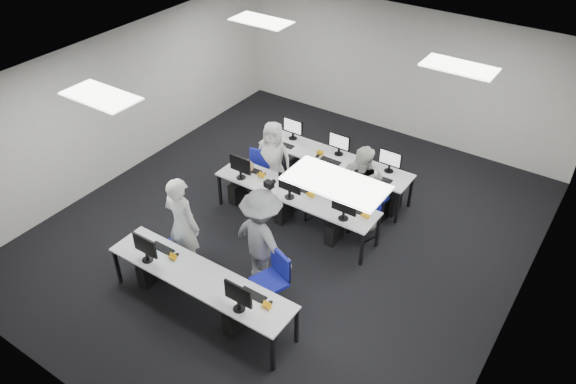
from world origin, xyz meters
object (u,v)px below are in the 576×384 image
Objects in this scene: student_0 at (183,225)px; desk_mid at (295,195)px; student_1 at (360,188)px; chair_6 at (319,193)px; chair_0 at (181,252)px; photographer at (262,239)px; desk_front at (200,279)px; chair_5 at (265,173)px; chair_7 at (371,207)px; student_3 at (362,184)px; chair_1 at (270,291)px; chair_4 at (365,223)px; chair_2 at (264,175)px; chair_3 at (308,201)px; student_2 at (273,158)px.

desk_mid is at bearing -112.95° from student_0.
chair_6 is at bearing -29.36° from student_1.
chair_0 is 1.58m from photographer.
desk_front is 3.55m from chair_5.
student_1 is at bearing -123.98° from student_0.
chair_7 reaches higher than chair_5.
chair_0 is at bearing -125.02° from student_3.
chair_6 is (1.26, 0.05, -0.04)m from chair_5.
chair_6 is 0.85× the size of chair_7.
chair_0 is 2.74m from chair_5.
chair_6 is at bearing -73.22° from photographer.
chair_4 is at bearing 101.16° from chair_1.
student_3 is (-0.02, 0.15, -0.03)m from student_1.
chair_2 reaches higher than chair_1.
chair_5 reaches higher than chair_3.
chair_2 is 1.19m from chair_3.
student_1 is 1.08× the size of student_2.
chair_6 is 0.46× the size of student_0.
chair_3 is at bearing 88.95° from desk_mid.
desk_front is at bearing -50.13° from chair_2.
desk_front is 3.33× the size of chair_5.
student_1 reaches higher than chair_1.
photographer is (-0.72, -2.43, 0.58)m from chair_7.
chair_5 is 0.54× the size of photographer.
chair_1 reaches higher than desk_front.
chair_7 is (-0.11, 0.44, 0.04)m from chair_4.
desk_mid is 1.99× the size of student_3.
chair_1 is (0.81, -1.92, -0.37)m from desk_mid.
photographer reaches higher than chair_1.
student_2 reaches higher than chair_6.
desk_mid is 3.23× the size of chair_2.
desk_mid is 0.88m from chair_6.
student_2 is (-1.77, 2.60, 0.46)m from chair_1.
student_0 is 1.35m from photographer.
chair_6 is 1.14m from student_2.
student_0 reaches higher than chair_3.
desk_front is at bearing -72.07° from chair_3.
chair_1 is (1.79, 0.09, 0.03)m from chair_0.
chair_1 reaches higher than chair_6.
student_0 is (-1.69, -0.07, 0.60)m from chair_1.
chair_5 is at bearing 114.77° from chair_0.
chair_0 is 0.90× the size of chair_7.
chair_7 is at bearing 27.56° from student_3.
chair_1 is 1.17× the size of chair_6.
student_1 reaches higher than student_2.
photographer is at bearing 69.92° from desk_front.
student_2 is 2.59m from photographer.
chair_2 is at bearing -82.82° from student_0.
chair_2 is 2.73m from photographer.
chair_1 is at bearing -82.24° from chair_6.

